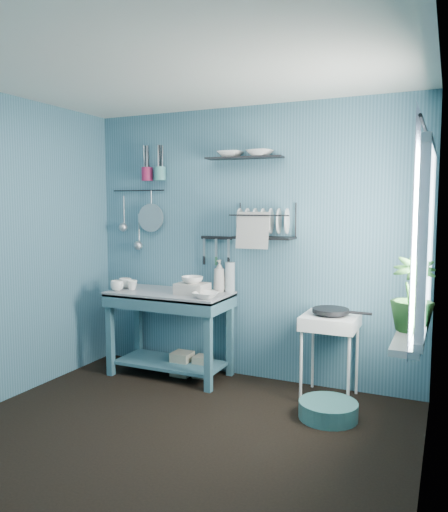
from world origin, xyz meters
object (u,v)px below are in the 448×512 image
at_px(water_bottle, 230,277).
at_px(dish_rack, 263,221).
at_px(mug_right, 125,283).
at_px(hotplate_stand, 330,357).
at_px(work_counter, 170,334).
at_px(storage_tin_large, 182,364).
at_px(mug_mid, 132,285).
at_px(storage_tin_small, 202,366).
at_px(wash_tub, 192,289).
at_px(colander, 151,218).
at_px(potted_plant, 412,294).
at_px(mug_left, 117,286).
at_px(utensil_cup_teal, 160,174).
at_px(frying_pan, 331,311).
at_px(soap_bottle, 219,276).
at_px(utensil_cup_magenta, 147,174).
at_px(floor_basin, 328,410).

distance_m(water_bottle, dish_rack, 0.63).
xyz_separation_m(mug_right, hotplate_stand, (2.00, 0.05, -0.50)).
height_order(work_counter, storage_tin_large, work_counter).
height_order(mug_mid, storage_tin_small, mug_mid).
xyz_separation_m(wash_tub, colander, (-0.61, 0.27, 0.63)).
relative_size(mug_mid, water_bottle, 0.36).
bearing_deg(potted_plant, mug_left, 167.54).
bearing_deg(mug_left, potted_plant, -12.46).
height_order(mug_right, utensil_cup_teal, utensil_cup_teal).
distance_m(work_counter, hotplate_stand, 1.50).
distance_m(mug_mid, frying_pan, 1.88).
bearing_deg(mug_mid, storage_tin_small, 11.63).
relative_size(mug_mid, utensil_cup_teal, 0.77).
height_order(colander, storage_tin_large, colander).
distance_m(hotplate_stand, utensil_cup_teal, 2.33).
height_order(soap_bottle, potted_plant, potted_plant).
distance_m(mug_right, storage_tin_large, 0.95).
height_order(dish_rack, potted_plant, dish_rack).
bearing_deg(work_counter, mug_left, -164.99).
distance_m(colander, storage_tin_small, 1.54).
distance_m(mug_right, water_bottle, 1.05).
xyz_separation_m(mug_mid, colander, (0.02, 0.31, 0.63)).
xyz_separation_m(hotplate_stand, utensil_cup_magenta, (-1.87, 0.16, 1.56)).
distance_m(soap_bottle, colander, 0.94).
distance_m(wash_tub, colander, 0.91).
xyz_separation_m(wash_tub, dish_rack, (0.61, 0.19, 0.62)).
bearing_deg(work_counter, frying_pan, -1.33).
bearing_deg(floor_basin, mug_left, 174.70).
distance_m(soap_bottle, frying_pan, 1.11).
distance_m(utensil_cup_magenta, floor_basin, 2.75).
relative_size(potted_plant, storage_tin_small, 2.32).
height_order(frying_pan, potted_plant, potted_plant).
distance_m(frying_pan, floor_basin, 0.80).
xyz_separation_m(mug_left, hotplate_stand, (1.98, 0.21, -0.50)).
distance_m(storage_tin_small, floor_basin, 1.35).
bearing_deg(storage_tin_large, frying_pan, 0.19).
xyz_separation_m(hotplate_stand, floor_basin, (0.09, -0.41, -0.29)).
bearing_deg(work_counter, floor_basin, -15.93).
bearing_deg(potted_plant, mug_right, 164.40).
bearing_deg(mug_right, utensil_cup_magenta, 59.57).
distance_m(hotplate_stand, storage_tin_large, 1.42).
xyz_separation_m(frying_pan, potted_plant, (0.67, -0.80, 0.32)).
relative_size(mug_mid, dish_rack, 0.18).
distance_m(water_bottle, hotplate_stand, 1.15).
bearing_deg(storage_tin_small, soap_bottle, 45.00).
relative_size(dish_rack, colander, 1.96).
relative_size(work_counter, mug_right, 9.20).
height_order(potted_plant, floor_basin, potted_plant).
xyz_separation_m(mug_right, water_bottle, (1.02, 0.22, 0.09)).
xyz_separation_m(mug_right, storage_tin_large, (0.60, 0.05, -0.74)).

